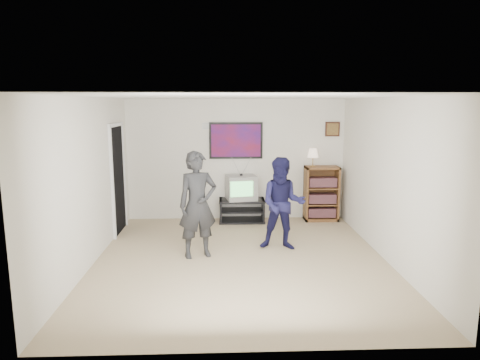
{
  "coord_description": "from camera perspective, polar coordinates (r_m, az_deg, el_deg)",
  "views": [
    {
      "loc": [
        -0.26,
        -6.32,
        2.4
      ],
      "look_at": [
        0.01,
        0.66,
        1.15
      ],
      "focal_mm": 32.0,
      "sensor_mm": 36.0,
      "label": 1
    }
  ],
  "objects": [
    {
      "name": "room_shell",
      "position": [
        6.77,
        -0.0,
        0.36
      ],
      "size": [
        4.51,
        5.0,
        2.51
      ],
      "color": "#977960",
      "rests_on": "ground"
    },
    {
      "name": "person_tall",
      "position": [
        6.73,
        -5.66,
        -3.3
      ],
      "size": [
        0.71,
        0.58,
        1.68
      ],
      "primitive_type": "imported",
      "rotation": [
        0.0,
        0.0,
        0.33
      ],
      "color": "#242526",
      "rests_on": "room_shell"
    },
    {
      "name": "bookshelf",
      "position": [
        9.02,
        10.79,
        -1.77
      ],
      "size": [
        0.69,
        0.39,
        1.13
      ],
      "primitive_type": null,
      "color": "brown",
      "rests_on": "room_shell"
    },
    {
      "name": "poster",
      "position": [
        8.83,
        -0.55,
        5.28
      ],
      "size": [
        1.1,
        0.03,
        0.75
      ],
      "primitive_type": "cube",
      "color": "black",
      "rests_on": "room_shell"
    },
    {
      "name": "air_vent",
      "position": [
        8.81,
        -4.15,
        7.2
      ],
      "size": [
        0.28,
        0.02,
        0.14
      ],
      "primitive_type": "cube",
      "color": "white",
      "rests_on": "room_shell"
    },
    {
      "name": "media_stand",
      "position": [
        8.83,
        0.25,
        -4.07
      ],
      "size": [
        0.93,
        0.52,
        0.46
      ],
      "rotation": [
        0.0,
        0.0,
        -0.0
      ],
      "color": "black",
      "rests_on": "room_shell"
    },
    {
      "name": "controller_left",
      "position": [
        6.88,
        -5.36,
        -0.4
      ],
      "size": [
        0.06,
        0.11,
        0.03
      ],
      "primitive_type": "cube",
      "rotation": [
        0.0,
        0.0,
        0.31
      ],
      "color": "white",
      "rests_on": "person_tall"
    },
    {
      "name": "crt_television",
      "position": [
        8.72,
        0.17,
        -1.01
      ],
      "size": [
        0.66,
        0.59,
        0.5
      ],
      "primitive_type": null,
      "rotation": [
        0.0,
        0.0,
        0.17
      ],
      "color": "gray",
      "rests_on": "media_stand"
    },
    {
      "name": "small_picture",
      "position": [
        9.1,
        12.23,
        6.64
      ],
      "size": [
        0.3,
        0.03,
        0.3
      ],
      "primitive_type": "cube",
      "color": "#361A11",
      "rests_on": "room_shell"
    },
    {
      "name": "doorway",
      "position": [
        8.28,
        -16.0,
        0.02
      ],
      "size": [
        0.03,
        0.85,
        2.0
      ],
      "primitive_type": "cube",
      "color": "black",
      "rests_on": "room_shell"
    },
    {
      "name": "controller_right",
      "position": [
        7.26,
        5.72,
        -1.26
      ],
      "size": [
        0.07,
        0.13,
        0.04
      ],
      "primitive_type": "cube",
      "rotation": [
        0.0,
        0.0,
        0.27
      ],
      "color": "white",
      "rests_on": "person_short"
    },
    {
      "name": "person_short",
      "position": [
        7.09,
        5.7,
        -3.19
      ],
      "size": [
        0.83,
        0.69,
        1.54
      ],
      "primitive_type": "imported",
      "rotation": [
        0.0,
        0.0,
        -0.15
      ],
      "color": "#16153A",
      "rests_on": "room_shell"
    },
    {
      "name": "table_lamp",
      "position": [
        8.89,
        9.69,
        2.98
      ],
      "size": [
        0.23,
        0.23,
        0.37
      ],
      "primitive_type": null,
      "color": "#FDDCBF",
      "rests_on": "bookshelf"
    }
  ]
}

